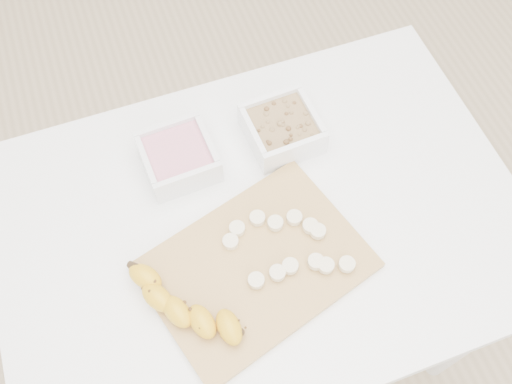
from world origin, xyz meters
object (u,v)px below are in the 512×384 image
object	(u,v)px
bowl_yogurt	(179,157)
cutting_board	(256,266)
banana	(186,307)
table	(261,240)
bowl_granola	(282,129)

from	to	relation	value
bowl_yogurt	cutting_board	bearing A→B (deg)	-75.12
bowl_yogurt	banana	world-z (taller)	bowl_yogurt
table	cutting_board	xyz separation A→B (m)	(-0.04, -0.09, 0.10)
cutting_board	banana	distance (m)	0.15
cutting_board	banana	xyz separation A→B (m)	(-0.14, -0.04, 0.03)
bowl_granola	banana	bearing A→B (deg)	-134.97
bowl_yogurt	cutting_board	world-z (taller)	bowl_yogurt
table	cutting_board	world-z (taller)	cutting_board
cutting_board	banana	bearing A→B (deg)	-164.58
bowl_granola	cutting_board	world-z (taller)	bowl_granola
cutting_board	banana	world-z (taller)	banana
table	cutting_board	distance (m)	0.14
table	bowl_granola	bearing A→B (deg)	57.33
table	cutting_board	bearing A→B (deg)	-116.30
table	banana	size ratio (longest dim) A/B	4.43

